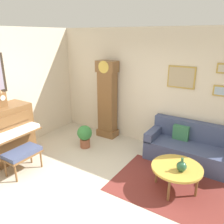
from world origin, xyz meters
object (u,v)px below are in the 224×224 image
(grandfather_clock, at_px, (107,102))
(potted_plant, at_px, (85,135))
(piano_bench, at_px, (22,154))
(mantel_clock, at_px, (1,99))
(coffee_table, at_px, (177,168))
(couch, at_px, (192,148))
(green_jug, at_px, (182,166))

(grandfather_clock, distance_m, potted_plant, 1.08)
(piano_bench, height_order, mantel_clock, mantel_clock)
(coffee_table, bearing_deg, piano_bench, -158.25)
(grandfather_clock, xyz_separation_m, coffee_table, (2.28, -1.26, -0.54))
(couch, xyz_separation_m, green_jug, (0.10, -1.20, 0.23))
(green_jug, bearing_deg, mantel_clock, -166.98)
(mantel_clock, height_order, green_jug, mantel_clock)
(potted_plant, bearing_deg, grandfather_clock, 83.86)
(grandfather_clock, height_order, couch, grandfather_clock)
(grandfather_clock, bearing_deg, green_jug, -29.46)
(grandfather_clock, bearing_deg, potted_plant, -96.14)
(mantel_clock, bearing_deg, potted_plant, 50.24)
(piano_bench, height_order, potted_plant, potted_plant)
(piano_bench, xyz_separation_m, potted_plant, (0.36, 1.49, -0.08))
(piano_bench, xyz_separation_m, green_jug, (2.83, 1.01, 0.14))
(coffee_table, bearing_deg, grandfather_clock, 151.14)
(grandfather_clock, xyz_separation_m, couch, (2.28, -0.14, -0.65))
(couch, relative_size, mantel_clock, 5.00)
(grandfather_clock, xyz_separation_m, mantel_clock, (-1.18, -2.17, 0.41))
(green_jug, bearing_deg, coffee_table, 138.36)
(couch, distance_m, coffee_table, 1.12)
(piano_bench, xyz_separation_m, coffee_table, (2.74, 1.09, 0.02))
(couch, xyz_separation_m, potted_plant, (-2.37, -0.72, 0.01))
(piano_bench, bearing_deg, coffee_table, 21.75)
(couch, relative_size, coffee_table, 2.16)
(coffee_table, bearing_deg, green_jug, -41.64)
(grandfather_clock, distance_m, coffee_table, 2.66)
(mantel_clock, bearing_deg, grandfather_clock, 61.43)
(potted_plant, bearing_deg, mantel_clock, -129.76)
(coffee_table, xyz_separation_m, green_jug, (0.10, -0.09, 0.12))
(mantel_clock, relative_size, green_jug, 1.58)
(coffee_table, height_order, green_jug, green_jug)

